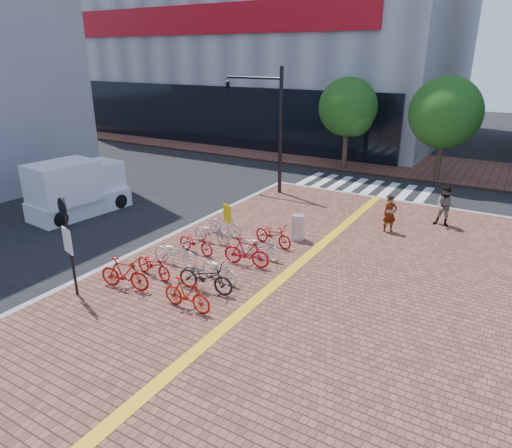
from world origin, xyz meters
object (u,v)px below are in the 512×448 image
Objects in this scene: yellow_sign at (227,217)px; traffic_light_pole at (256,106)px; bike_2 at (175,252)px; bike_3 at (196,242)px; bike_7 at (205,277)px; bike_8 at (220,269)px; bike_1 at (154,265)px; bike_0 at (124,274)px; bike_9 at (246,252)px; bike_11 at (273,235)px; bike_6 at (187,294)px; pedestrian_a at (390,214)px; box_truck at (77,189)px; pedestrian_b at (445,206)px; bike_5 at (225,224)px; bike_4 at (212,232)px; utility_box at (298,228)px; notice_sign at (67,235)px; bike_10 at (261,246)px.

traffic_light_pole is (-3.30, 7.73, 3.44)m from yellow_sign.
bike_2 reaches higher than bike_3.
bike_7 reaches higher than bike_8.
bike_0 is at bearing 178.44° from bike_1.
bike_8 is at bearing 167.54° from bike_9.
bike_11 is (2.23, 4.53, 0.02)m from bike_1.
bike_6 is 10.17m from pedestrian_a.
box_truck is (-10.40, 1.07, 0.59)m from bike_9.
bike_3 is at bearing -134.92° from pedestrian_b.
yellow_sign is at bearing -66.90° from traffic_light_pole.
box_truck is at bearing 64.85° from bike_7.
bike_5 is at bearing -143.59° from pedestrian_b.
utility_box is (2.90, 2.07, 0.10)m from bike_4.
bike_0 is 0.55× the size of notice_sign.
bike_4 is at bearing 124.28° from bike_11.
bike_3 is 1.03× the size of bike_8.
bike_6 is 11.46m from box_truck.
box_truck is at bearing -157.52° from pedestrian_b.
bike_8 is at bearing -101.73° from bike_2.
bike_9 reaches higher than bike_5.
bike_8 is 0.92× the size of bike_9.
traffic_light_pole reaches higher than bike_3.
notice_sign is (-3.43, -2.35, 1.55)m from bike_7.
notice_sign is 8.97m from box_truck.
bike_7 reaches higher than bike_4.
pedestrian_b reaches higher than utility_box.
bike_5 is at bearing 103.07° from bike_11.
bike_0 is 1.10× the size of bike_8.
bike_2 is 3.95m from notice_sign.
yellow_sign is (-1.53, 2.75, 0.75)m from bike_8.
pedestrian_b is at bearing -51.21° from bike_4.
traffic_light_pole is (-10.40, 0.93, 3.72)m from pedestrian_b.
bike_0 is 2.59m from bike_6.
bike_8 is 0.34× the size of box_truck.
bike_5 is 6.98m from notice_sign.
bike_0 is 2.28m from bike_2.
yellow_sign is 9.08m from traffic_light_pole.
pedestrian_a is (5.79, 7.32, 0.32)m from bike_2.
bike_7 is at bearing -168.51° from bike_8.
yellow_sign is at bearing 1.25° from box_truck.
bike_8 is (-0.03, 0.82, -0.08)m from bike_7.
bike_10 reaches higher than bike_8.
bike_9 is at bearing -61.06° from traffic_light_pole.
yellow_sign is at bearing -82.35° from bike_4.
bike_7 is at bearing 179.20° from bike_10.
bike_1 is 3.51m from bike_4.
bike_9 is 1.11× the size of pedestrian_a.
bike_6 is 1.59× the size of utility_box.
bike_8 is 3.23m from yellow_sign.
box_truck reaches higher than bike_0.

